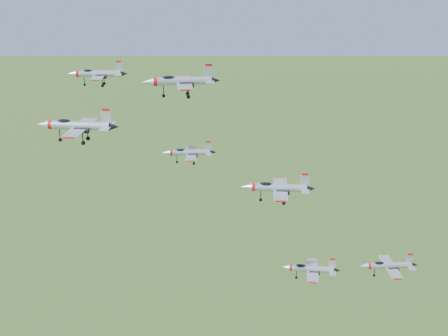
{
  "coord_description": "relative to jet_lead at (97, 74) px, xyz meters",
  "views": [
    {
      "loc": [
        20.64,
        -105.15,
        174.16
      ],
      "look_at": [
        11.13,
        0.06,
        135.54
      ],
      "focal_mm": 50.0,
      "sensor_mm": 36.0,
      "label": 1
    }
  ],
  "objects": [
    {
      "name": "jet_right_low",
      "position": [
        34.02,
        -19.11,
        -13.94
      ],
      "size": [
        11.93,
        9.8,
        3.2
      ],
      "rotation": [
        0.0,
        0.0,
        0.02
      ],
      "color": "#A9AFB6"
    },
    {
      "name": "jet_extra",
      "position": [
        57.58,
        5.52,
        -40.44
      ],
      "size": [
        12.47,
        10.41,
        3.34
      ],
      "rotation": [
        0.0,
        0.0,
        0.14
      ],
      "color": "#A9AFB6"
    },
    {
      "name": "jet_right_high",
      "position": [
        2.64,
        -21.32,
        -3.76
      ],
      "size": [
        13.25,
        10.89,
        3.55
      ],
      "rotation": [
        0.0,
        0.0,
        -0.02
      ],
      "color": "#A9AFB6"
    },
    {
      "name": "jet_left_low",
      "position": [
        16.61,
        2.04,
        -15.63
      ],
      "size": [
        10.67,
        8.89,
        2.85
      ],
      "rotation": [
        0.0,
        0.0,
        0.13
      ],
      "color": "#A9AFB6"
    },
    {
      "name": "jet_left_high",
      "position": [
        16.77,
        -6.93,
        0.41
      ],
      "size": [
        13.57,
        11.42,
        3.64
      ],
      "rotation": [
        0.0,
        0.0,
        0.2
      ],
      "color": "#A9AFB6"
    },
    {
      "name": "jet_trail",
      "position": [
        40.55,
        -8.96,
        -33.99
      ],
      "size": [
        11.08,
        9.11,
        2.97
      ],
      "rotation": [
        0.0,
        0.0,
        -0.02
      ],
      "color": "#A9AFB6"
    },
    {
      "name": "jet_lead",
      "position": [
        0.0,
        0.0,
        0.0
      ],
      "size": [
        11.26,
        9.36,
        3.01
      ],
      "rotation": [
        0.0,
        0.0,
        0.1
      ],
      "color": "#A9AFB6"
    }
  ]
}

